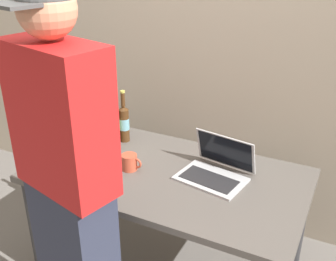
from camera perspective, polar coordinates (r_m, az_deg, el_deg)
desk at (r=2.23m, az=-0.04°, el=-8.38°), size 1.46×0.82×0.70m
laptop at (r=2.13m, az=6.83°, el=-5.36°), size 0.39×0.34×0.21m
beer_bottle_dark at (r=2.53m, az=-11.07°, el=1.12°), size 0.06×0.06×0.29m
beer_bottle_amber at (r=2.44m, az=-7.89°, el=0.83°), size 0.07×0.07×0.33m
beer_bottle_green at (r=2.47m, az=-6.26°, el=1.14°), size 0.06×0.06×0.33m
person_figure at (r=1.71m, az=-13.83°, el=-8.29°), size 0.47×0.34×1.75m
coffee_mug at (r=2.19m, az=-5.44°, el=-4.49°), size 0.12×0.09×0.09m
back_wall at (r=2.60m, az=7.58°, el=13.37°), size 6.00×0.10×2.60m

